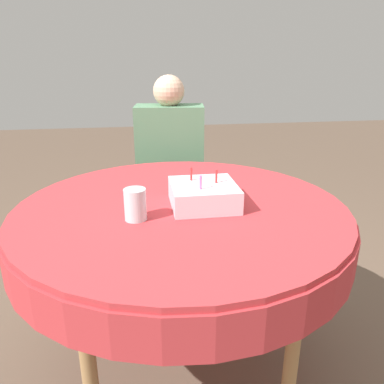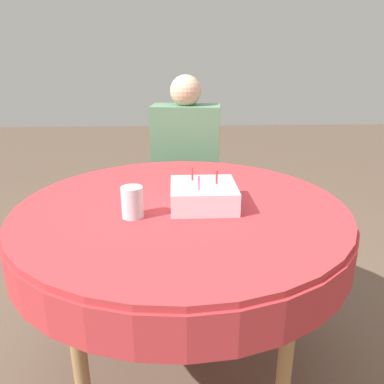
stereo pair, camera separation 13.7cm
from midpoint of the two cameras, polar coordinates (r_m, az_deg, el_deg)
name	(u,v)px [view 2 (the right image)]	position (r m, az deg, el deg)	size (l,w,h in m)	color
ground_plane	(183,361)	(1.81, 0.96, -24.40)	(12.00, 12.00, 0.00)	brown
dining_table	(181,225)	(1.43, 1.11, -5.13)	(1.24, 1.24, 0.74)	#BC3338
chair	(187,186)	(2.40, 0.91, 0.89)	(0.48, 0.48, 0.86)	#4C331E
person	(186,156)	(2.25, 0.80, 5.45)	(0.42, 0.34, 1.17)	#DBB293
birthday_cake	(203,195)	(1.37, 4.61, -0.52)	(0.24, 0.24, 0.13)	silver
drinking_glass	(132,202)	(1.27, -6.06, -1.60)	(0.07, 0.07, 0.11)	silver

